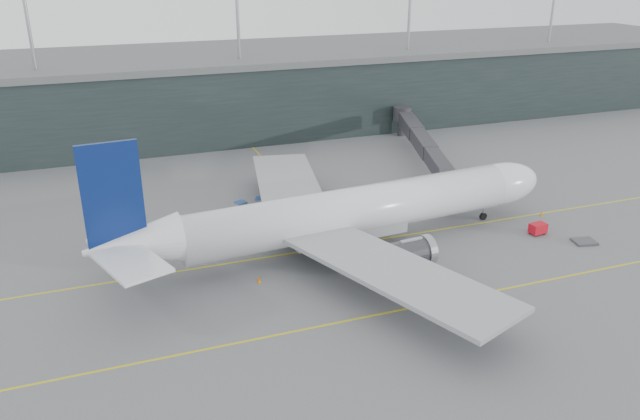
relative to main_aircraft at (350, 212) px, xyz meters
name	(u,v)px	position (x,y,z in m)	size (l,w,h in m)	color
ground	(295,238)	(-5.45, 4.83, -4.62)	(320.00, 320.00, 0.00)	#515256
taxiline_a	(305,251)	(-5.45, 0.83, -4.61)	(160.00, 0.25, 0.02)	yellow
taxiline_b	(358,319)	(-5.45, -15.17, -4.61)	(160.00, 0.25, 0.02)	yellow
taxiline_lead_main	(286,183)	(-0.45, 24.83, -4.61)	(0.25, 60.00, 0.02)	yellow
terminal	(206,91)	(-5.46, 62.83, 3.00)	(240.00, 36.00, 29.00)	#1D2727
main_aircraft	(350,212)	(0.00, 0.00, 0.00)	(58.77, 55.03, 16.47)	white
jet_bridge	(410,141)	(21.66, 26.14, -0.35)	(13.90, 43.26, 5.71)	#2F2E33
gse_cart	(538,228)	(24.00, -4.65, -3.82)	(2.25, 1.57, 1.44)	red
baggage_dolly	(584,241)	(27.79, -8.80, -4.46)	(2.69, 2.15, 0.27)	#3E3E43
uld_a	(241,207)	(-9.89, 15.20, -3.77)	(2.16, 1.95, 1.62)	#36363B
uld_b	(261,204)	(-6.93, 15.53, -3.75)	(2.22, 2.01, 1.66)	#36363B
uld_c	(273,202)	(-5.20, 15.67, -3.77)	(1.95, 1.65, 1.62)	#36363B
cone_nose	(541,214)	(28.35, 0.06, -4.27)	(0.44, 0.44, 0.70)	orange
cone_wing_stbd	(434,286)	(4.56, -12.49, -4.28)	(0.43, 0.43, 0.69)	red
cone_wing_port	(343,197)	(5.30, 15.22, -4.30)	(0.40, 0.40, 0.64)	#D8430C
cone_tail	(259,279)	(-12.64, -4.70, -4.22)	(0.50, 0.50, 0.80)	orange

